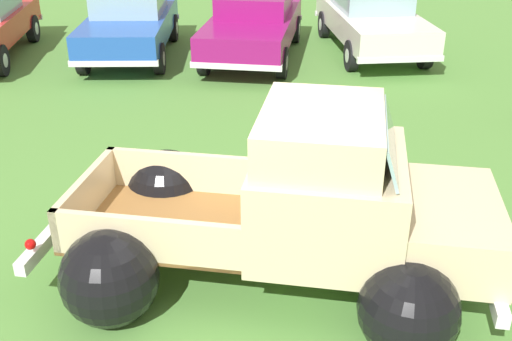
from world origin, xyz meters
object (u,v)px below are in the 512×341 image
object	(u,v)px
show_car_3	(371,18)
show_car_1	(130,22)
show_car_2	(254,23)
vintage_pickup_truck	(301,216)

from	to	relation	value
show_car_3	show_car_1	bearing A→B (deg)	-91.77
show_car_1	show_car_2	distance (m)	2.84
show_car_2	vintage_pickup_truck	bearing A→B (deg)	12.10
vintage_pickup_truck	show_car_1	size ratio (longest dim) A/B	1.10
vintage_pickup_truck	show_car_3	size ratio (longest dim) A/B	1.07
show_car_1	show_car_2	world-z (taller)	same
show_car_1	show_car_3	bearing A→B (deg)	93.11
vintage_pickup_truck	show_car_2	size ratio (longest dim) A/B	1.00
show_car_3	vintage_pickup_truck	bearing A→B (deg)	-19.80
vintage_pickup_truck	show_car_3	bearing A→B (deg)	85.74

